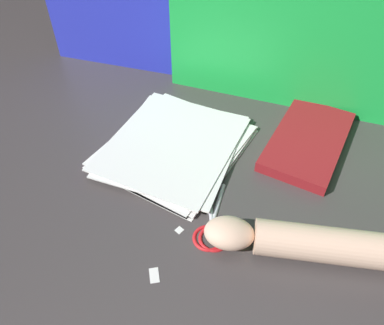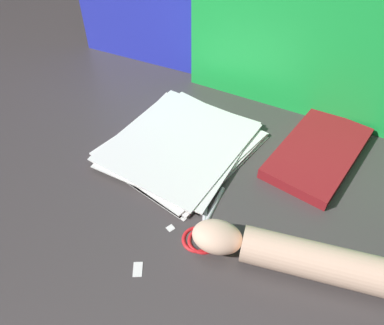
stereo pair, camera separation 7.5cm
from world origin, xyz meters
TOP-DOWN VIEW (x-y plane):
  - ground_plane at (0.00, 0.00)m, footprint 6.00×6.00m
  - backdrop_panel_center at (0.21, 0.37)m, footprint 0.88×0.12m
  - paper_stack at (-0.09, 0.07)m, footprint 0.31×0.34m
  - book_closed at (0.18, 0.22)m, footprint 0.17×0.29m
  - scissors at (0.08, -0.10)m, footprint 0.11×0.17m
  - hand_forearm at (0.24, -0.07)m, footprint 0.34×0.17m
  - paper_scrap_near at (0.03, -0.23)m, footprint 0.03×0.03m
  - paper_scrap_mid at (0.02, -0.13)m, footprint 0.02×0.02m
  - pen at (-0.20, 0.09)m, footprint 0.10×0.10m

SIDE VIEW (x-z plane):
  - ground_plane at x=0.00m, z-range 0.00..0.00m
  - paper_scrap_mid at x=0.02m, z-range 0.00..0.00m
  - paper_scrap_near at x=0.03m, z-range 0.00..0.00m
  - pen at x=-0.20m, z-range 0.00..0.01m
  - scissors at x=0.08m, z-range 0.00..0.01m
  - paper_stack at x=-0.09m, z-range 0.00..0.02m
  - book_closed at x=0.18m, z-range 0.00..0.03m
  - hand_forearm at x=0.24m, z-range 0.00..0.06m
  - backdrop_panel_center at x=0.21m, z-range 0.00..0.43m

